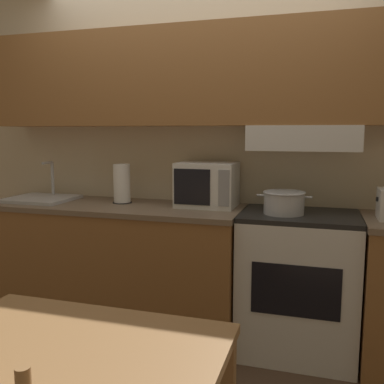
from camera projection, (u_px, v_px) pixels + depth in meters
ground_plane at (206, 320)px, 3.32m from camera, size 16.00×16.00×0.00m
wall_back at (207, 120)px, 3.03m from camera, size 5.54×0.38×2.55m
lower_counter_main at (113, 266)px, 3.14m from camera, size 1.89×0.63×0.93m
stove_range at (297, 284)px, 2.79m from camera, size 0.74×0.56×0.93m
cooking_pot at (284, 202)px, 2.71m from camera, size 0.34×0.27×0.14m
microwave at (207, 184)px, 2.97m from camera, size 0.40×0.32×0.31m
sink_basin at (41, 198)px, 3.24m from camera, size 0.47×0.42×0.29m
paper_towel_roll at (122, 184)px, 3.11m from camera, size 0.14×0.14×0.28m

